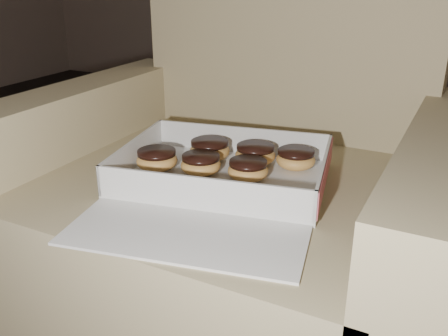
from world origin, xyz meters
TOP-DOWN VIEW (x-y plane):
  - floor at (0.00, 0.00)m, footprint 4.50×4.50m
  - armchair at (0.78, -0.09)m, footprint 0.96×0.81m
  - bakery_box at (0.80, -0.23)m, footprint 0.50×0.56m
  - donut_a at (0.90, -0.08)m, footprint 0.09×0.09m
  - donut_b at (0.64, -0.22)m, footprint 0.09×0.09m
  - donut_c at (0.71, -0.12)m, footprint 0.09×0.09m
  - donut_d at (0.73, -0.20)m, footprint 0.09×0.09m
  - donut_e at (0.81, -0.10)m, footprint 0.09×0.09m
  - donut_f at (0.84, -0.18)m, footprint 0.08×0.08m
  - crumb_a at (0.96, -0.21)m, footprint 0.01×0.01m
  - crumb_b at (0.88, -0.27)m, footprint 0.01×0.01m
  - crumb_c at (0.70, -0.28)m, footprint 0.01×0.01m

SIDE VIEW (x-z plane):
  - floor at x=0.00m, z-range 0.00..0.00m
  - armchair at x=0.78m, z-range -0.19..0.82m
  - crumb_a at x=0.96m, z-range 0.46..0.46m
  - crumb_b at x=0.88m, z-range 0.46..0.46m
  - crumb_c at x=0.70m, z-range 0.46..0.46m
  - bakery_box at x=0.80m, z-range 0.43..0.50m
  - donut_f at x=0.84m, z-range 0.46..0.50m
  - donut_a at x=0.90m, z-range 0.46..0.50m
  - donut_d at x=0.73m, z-range 0.46..0.50m
  - donut_b at x=0.64m, z-range 0.46..0.50m
  - donut_e at x=0.81m, z-range 0.46..0.50m
  - donut_c at x=0.71m, z-range 0.46..0.51m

